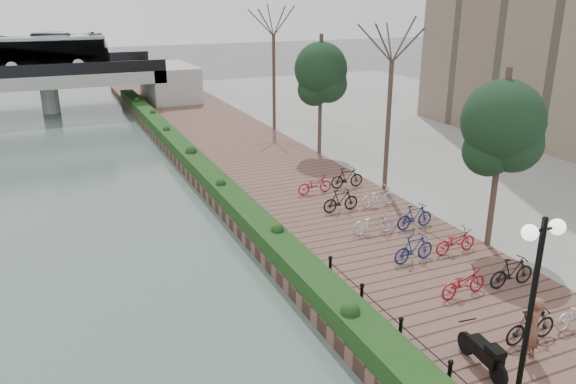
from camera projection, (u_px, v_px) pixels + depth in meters
promenade at (296, 195)px, 26.83m from camera, size 8.00×75.00×0.50m
inland_pavement at (544, 158)px, 32.86m from camera, size 24.00×75.00×0.50m
hedge at (212, 178)px, 27.53m from camera, size 1.10×56.00×0.60m
lamppost at (535, 281)px, 11.00m from camera, size 1.02×0.32×4.80m
motorcycle at (482, 351)px, 13.77m from camera, size 0.66×1.65×1.00m
pedestrian at (531, 329)px, 14.03m from camera, size 0.71×0.54×1.75m
bicycle_parking at (435, 245)px, 19.71m from camera, size 2.40×17.32×1.00m
street_trees at (433, 139)px, 23.04m from camera, size 3.20×37.12×6.80m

